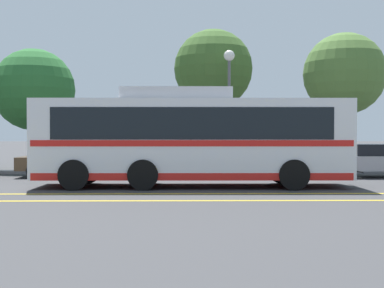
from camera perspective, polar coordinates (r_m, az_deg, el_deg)
The scene contains 12 objects.
ground_plane at distance 18.66m, azimuth -4.24°, elevation -4.53°, with size 220.00×220.00×0.00m, color #38383A.
lane_strip_0 at distance 16.35m, azimuth 0.11°, elevation -5.32°, with size 0.20×30.65×0.01m, color gold.
lane_strip_1 at distance 14.66m, azimuth 0.23°, elevation -6.06°, with size 0.20×30.65×0.01m, color gold.
curb_strip at distance 24.60m, azimuth -0.21°, elevation -2.99°, with size 38.65×0.36×0.15m, color #99999E.
transit_bus at distance 18.44m, azimuth -0.05°, elevation 0.74°, with size 10.99×2.72×3.39m.
parked_car_1 at distance 23.32m, azimuth -12.95°, elevation -1.68°, with size 4.21×2.04×1.42m.
parked_car_2 at distance 22.87m, azimuth 2.87°, elevation -1.81°, with size 4.08×1.99×1.31m.
parked_car_3 at distance 23.77m, azimuth 18.59°, elevation -1.66°, with size 4.38×1.90×1.40m.
street_lamp at distance 25.93m, azimuth 3.99°, elevation 6.72°, with size 0.53×0.53×5.85m.
tree_0 at distance 28.53m, azimuth 2.29°, elevation 8.00°, with size 4.15×4.15×7.35m.
tree_1 at distance 28.09m, azimuth 15.95°, elevation 7.18°, with size 4.11×4.11×6.89m.
tree_2 at distance 28.12m, azimuth -16.51°, elevation 5.57°, with size 4.10×4.10×6.10m.
Camera 1 is at (1.10, -18.54, 1.83)m, focal length 50.00 mm.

